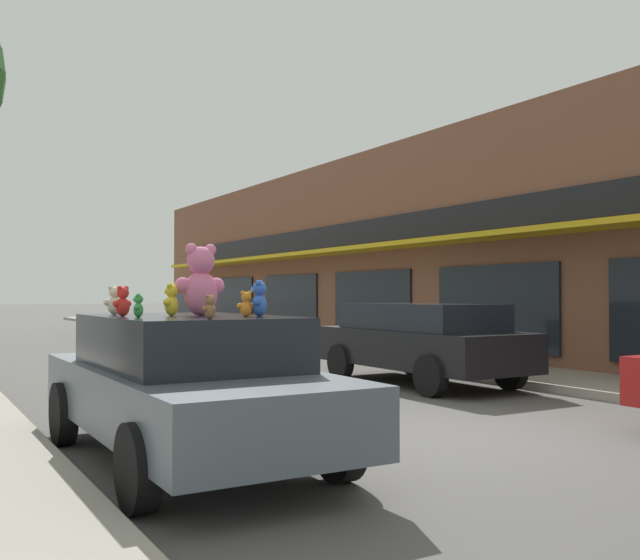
# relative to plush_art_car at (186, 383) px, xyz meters

# --- Properties ---
(ground_plane) EXTENTS (260.00, 260.00, 0.00)m
(ground_plane) POSITION_rel_plush_art_car_xyz_m (2.97, -0.38, -0.80)
(ground_plane) COLOR #514F4C
(storefront_row) EXTENTS (12.49, 35.55, 6.02)m
(storefront_row) POSITION_rel_plush_art_car_xyz_m (15.09, 10.37, 2.21)
(storefront_row) COLOR brown
(storefront_row) RESTS_ON ground_plane
(plush_art_car) EXTENTS (2.05, 4.72, 1.48)m
(plush_art_car) POSITION_rel_plush_art_car_xyz_m (0.00, 0.00, 0.00)
(plush_art_car) COLOR #4C5660
(plush_art_car) RESTS_ON ground_plane
(teddy_bear_giant) EXTENTS (0.54, 0.33, 0.74)m
(teddy_bear_giant) POSITION_rel_plush_art_car_xyz_m (0.16, 0.02, 1.04)
(teddy_bear_giant) COLOR pink
(teddy_bear_giant) RESTS_ON plush_art_car
(teddy_bear_brown) EXTENTS (0.16, 0.13, 0.22)m
(teddy_bear_brown) POSITION_rel_plush_art_car_xyz_m (-0.15, -1.02, 0.79)
(teddy_bear_brown) COLOR olive
(teddy_bear_brown) RESTS_ON plush_art_car
(teddy_bear_cream) EXTENTS (0.24, 0.15, 0.32)m
(teddy_bear_cream) POSITION_rel_plush_art_car_xyz_m (-0.53, 0.77, 0.83)
(teddy_bear_cream) COLOR beige
(teddy_bear_cream) RESTS_ON plush_art_car
(teddy_bear_blue) EXTENTS (0.23, 0.26, 0.36)m
(teddy_bear_blue) POSITION_rel_plush_art_car_xyz_m (0.52, -0.62, 0.85)
(teddy_bear_blue) COLOR blue
(teddy_bear_blue) RESTS_ON plush_art_car
(teddy_bear_red) EXTENTS (0.23, 0.18, 0.30)m
(teddy_bear_red) POSITION_rel_plush_art_car_xyz_m (-0.62, 0.10, 0.83)
(teddy_bear_red) COLOR red
(teddy_bear_red) RESTS_ON plush_art_car
(teddy_bear_yellow) EXTENTS (0.22, 0.22, 0.33)m
(teddy_bear_yellow) POSITION_rel_plush_art_car_xyz_m (-0.15, 0.03, 0.84)
(teddy_bear_yellow) COLOR yellow
(teddy_bear_yellow) RESTS_ON plush_art_car
(teddy_bear_purple) EXTENTS (0.16, 0.20, 0.26)m
(teddy_bear_purple) POSITION_rel_plush_art_car_xyz_m (0.60, 1.09, 0.81)
(teddy_bear_purple) COLOR purple
(teddy_bear_purple) RESTS_ON plush_art_car
(teddy_bear_green) EXTENTS (0.13, 0.17, 0.23)m
(teddy_bear_green) POSITION_rel_plush_art_car_xyz_m (-0.57, -0.26, 0.79)
(teddy_bear_green) COLOR green
(teddy_bear_green) RESTS_ON plush_art_car
(teddy_bear_orange) EXTENTS (0.19, 0.13, 0.25)m
(teddy_bear_orange) POSITION_rel_plush_art_car_xyz_m (0.39, -0.60, 0.80)
(teddy_bear_orange) COLOR orange
(teddy_bear_orange) RESTS_ON plush_art_car
(parked_car_far_center) EXTENTS (2.01, 4.54, 1.53)m
(parked_car_far_center) POSITION_rel_plush_art_car_xyz_m (5.95, 3.71, 0.05)
(parked_car_far_center) COLOR black
(parked_car_far_center) RESTS_ON ground_plane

